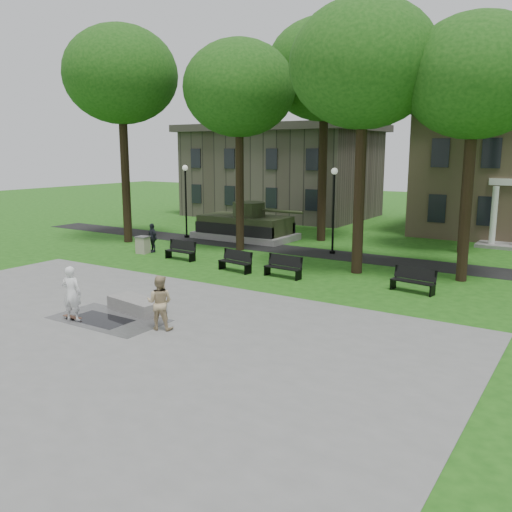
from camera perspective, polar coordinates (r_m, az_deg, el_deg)
The scene contains 24 objects.
ground at distance 20.57m, azimuth -7.87°, elevation -5.01°, with size 120.00×120.00×0.00m, color #1B4D12.
plaza at distance 17.27m, azimuth -18.81°, elevation -8.63°, with size 22.00×16.00×0.02m, color gray.
footpath at distance 30.43m, azimuth 6.94°, elevation 0.28°, with size 44.00×2.60×0.01m, color black.
building_left at distance 47.92m, azimuth 2.72°, elevation 8.58°, with size 15.00×10.00×7.20m, color #4C443D.
tree_0 at distance 34.86m, azimuth -14.04°, elevation 17.95°, with size 6.80×6.80×12.97m.
tree_1 at distance 31.03m, azimuth -1.78°, elevation 17.16°, with size 6.20×6.20×11.63m.
tree_2 at distance 25.55m, azimuth 11.30°, elevation 19.09°, with size 6.60×6.60×12.16m.
tree_3 at distance 25.13m, azimuth 22.15°, elevation 17.01°, with size 6.00×6.00×11.19m.
tree_4 at distance 34.70m, azimuth 7.26°, elevation 18.82°, with size 7.20×7.20×13.50m.
tree_5 at distance 32.36m, azimuth 22.02°, elevation 17.41°, with size 6.40×6.40×12.44m.
lamp_left at distance 35.74m, azimuth -7.41°, elevation 6.37°, with size 0.36×0.36×4.73m.
lamp_mid at distance 30.10m, azimuth 8.17°, elevation 5.49°, with size 0.36×0.36×4.73m.
tank_monument at distance 35.18m, azimuth -1.11°, elevation 3.22°, with size 7.45×3.40×2.40m.
puddle at distance 19.20m, azimuth -16.08°, elevation -6.45°, with size 2.20×1.20×0.00m, color black.
concrete_block at distance 19.87m, azimuth -12.45°, elevation -5.00°, with size 2.20×1.00×0.45m, color gray.
skateboard at distance 19.58m, azimuth -18.77°, elevation -6.17°, with size 0.78×0.20×0.07m, color brown.
skateboarder at distance 19.14m, azimuth -18.84°, elevation -3.76°, with size 0.68×0.45×1.87m, color white.
friend_watching at distance 17.54m, azimuth -10.11°, elevation -4.84°, with size 0.86×0.67×1.76m, color tan.
pedestrian_walker at distance 31.04m, azimuth -10.87°, elevation 1.90°, with size 0.96×0.40×1.64m, color #20232B.
park_bench_0 at distance 28.70m, azimuth -7.88°, elevation 0.65°, with size 1.82×0.61×1.00m.
park_bench_1 at distance 25.70m, azimuth -2.14°, elevation -0.47°, with size 1.85×0.80×1.00m.
park_bench_2 at distance 24.49m, azimuth 2.93°, elevation -1.05°, with size 1.83×0.65×1.00m.
park_bench_3 at distance 22.81m, azimuth 16.23°, elevation -2.39°, with size 1.85×0.79×1.00m.
trash_bin at distance 30.84m, azimuth -11.82°, elevation 1.17°, with size 0.75×0.75×0.96m.
Camera 1 is at (12.93, -14.96, 5.65)m, focal length 38.00 mm.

